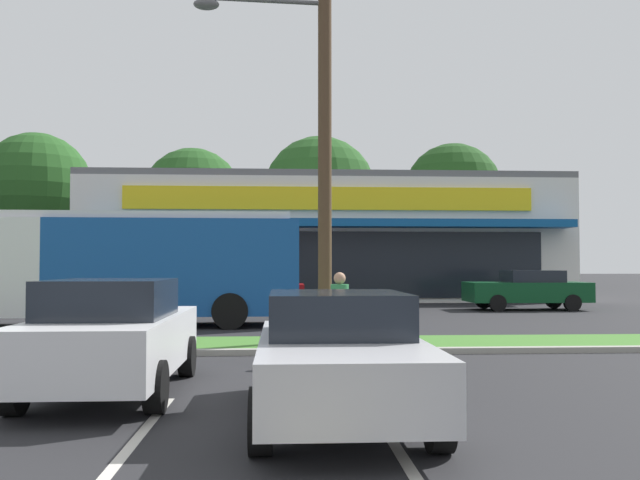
% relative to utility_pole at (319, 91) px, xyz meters
% --- Properties ---
extents(grass_median, '(56.00, 2.20, 0.12)m').
position_rel_utility_pole_xyz_m(grass_median, '(-2.64, -0.15, -5.56)').
color(grass_median, '#427A2D').
rests_on(grass_median, ground_plane).
extents(curb_lip, '(56.00, 0.24, 0.12)m').
position_rel_utility_pole_xyz_m(curb_lip, '(-2.64, -1.37, -5.56)').
color(curb_lip, '#99968C').
rests_on(curb_lip, ground_plane).
extents(parking_stripe_1, '(0.12, 4.80, 0.01)m').
position_rel_utility_pole_xyz_m(parking_stripe_1, '(-2.30, -8.02, -5.61)').
color(parking_stripe_1, silver).
rests_on(parking_stripe_1, ground_plane).
extents(parking_stripe_2, '(0.12, 4.80, 0.01)m').
position_rel_utility_pole_xyz_m(parking_stripe_2, '(0.30, -8.42, -5.61)').
color(parking_stripe_2, silver).
rests_on(parking_stripe_2, ground_plane).
extents(storefront_building, '(23.37, 13.56, 6.14)m').
position_rel_utility_pole_xyz_m(storefront_building, '(1.42, 21.96, -2.54)').
color(storefront_building, silver).
rests_on(storefront_building, ground_plane).
extents(tree_left, '(6.80, 6.80, 10.09)m').
position_rel_utility_pole_xyz_m(tree_left, '(-16.29, 28.70, 1.06)').
color(tree_left, '#473323').
rests_on(tree_left, ground_plane).
extents(tree_mid_left, '(7.00, 7.00, 9.93)m').
position_rel_utility_pole_xyz_m(tree_mid_left, '(-7.04, 32.87, 0.80)').
color(tree_mid_left, '#473323').
rests_on(tree_mid_left, ground_plane).
extents(tree_mid, '(7.81, 7.81, 10.64)m').
position_rel_utility_pole_xyz_m(tree_mid, '(1.84, 31.75, 1.11)').
color(tree_mid, '#473323').
rests_on(tree_mid, ground_plane).
extents(tree_mid_right, '(6.27, 6.27, 9.58)m').
position_rel_utility_pole_xyz_m(tree_mid_right, '(10.28, 28.10, 0.81)').
color(tree_mid_right, '#473323').
rests_on(tree_mid_right, ground_plane).
extents(utility_pole, '(3.03, 2.40, 10.53)m').
position_rel_utility_pole_xyz_m(utility_pole, '(0.00, 0.00, 0.00)').
color(utility_pole, '#4C3826').
rests_on(utility_pole, ground_plane).
extents(city_bus, '(12.75, 2.96, 3.25)m').
position_rel_utility_pole_xyz_m(city_bus, '(-6.68, 4.96, -3.85)').
color(city_bus, '#144793').
rests_on(city_bus, ground_plane).
extents(car_1, '(4.65, 1.99, 1.54)m').
position_rel_utility_pole_xyz_m(car_1, '(8.80, 11.11, -4.82)').
color(car_1, '#0C3F1E').
rests_on(car_1, ground_plane).
extents(car_2, '(1.88, 4.34, 1.58)m').
position_rel_utility_pole_xyz_m(car_2, '(-3.15, -5.22, -4.81)').
color(car_2, silver).
rests_on(car_2, ground_plane).
extents(car_3, '(4.64, 1.86, 1.52)m').
position_rel_utility_pole_xyz_m(car_3, '(-2.31, 11.53, -4.84)').
color(car_3, maroon).
rests_on(car_3, ground_plane).
extents(car_5, '(1.91, 4.27, 1.46)m').
position_rel_utility_pole_xyz_m(car_5, '(-0.17, -6.99, -4.87)').
color(car_5, '#B7B7BC').
rests_on(car_5, ground_plane).
extents(pedestrian_mid, '(0.33, 0.33, 1.64)m').
position_rel_utility_pole_xyz_m(pedestrian_mid, '(0.24, -2.54, -4.79)').
color(pedestrian_mid, '#726651').
rests_on(pedestrian_mid, ground_plane).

